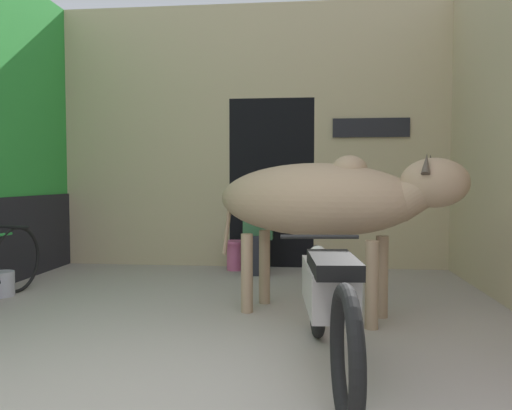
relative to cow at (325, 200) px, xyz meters
name	(u,v)px	position (x,y,z in m)	size (l,w,h in m)	color
wall_back_with_doorway	(260,154)	(-0.84, 2.72, 0.55)	(5.39, 0.93, 3.65)	#C6B289
cow	(325,200)	(0.00, 0.00, 0.00)	(2.27, 1.30, 1.45)	tan
motorcycle_near	(328,299)	(-0.02, -1.31, -0.57)	(0.58, 2.15, 0.82)	black
shopkeeper_seated	(258,228)	(-0.80, 1.96, -0.45)	(0.38, 0.33, 1.14)	#282833
plastic_stool	(235,254)	(-1.13, 2.18, -0.83)	(0.31, 0.31, 0.40)	#DB6093
bucket	(1,284)	(-3.36, 0.43, -0.91)	(0.26, 0.26, 0.26)	#A8A8B2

